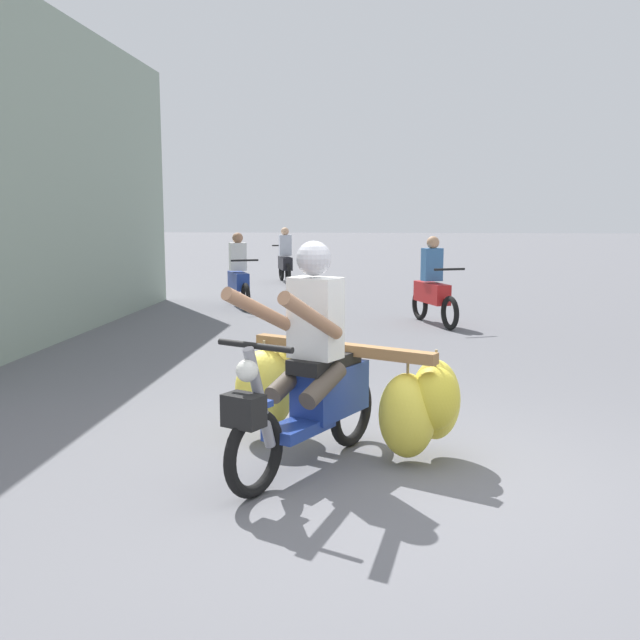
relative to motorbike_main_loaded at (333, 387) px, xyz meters
name	(u,v)px	position (x,y,z in m)	size (l,w,h in m)	color
ground_plane	(394,485)	(0.44, -0.58, -0.51)	(120.00, 120.00, 0.00)	slate
motorbike_main_loaded	(333,387)	(0.00, 0.00, 0.00)	(1.82, 1.88, 1.58)	black
motorbike_distant_ahead_left	(285,260)	(-2.11, 13.10, 0.06)	(0.66, 1.58, 1.40)	black
motorbike_distant_ahead_right	(239,277)	(-2.33, 8.24, 0.06)	(0.78, 1.53, 1.40)	black
motorbike_distant_far_ahead	(433,289)	(1.15, 6.45, 0.06)	(0.75, 1.54, 1.40)	black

